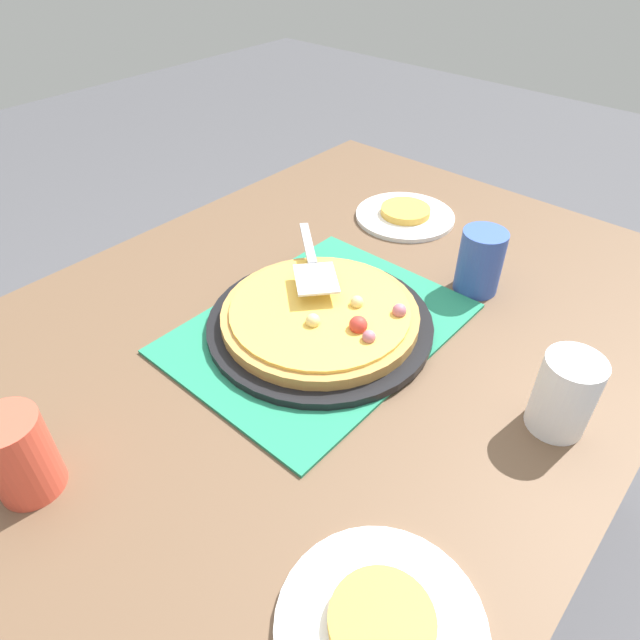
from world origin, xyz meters
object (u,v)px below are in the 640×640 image
object	(u,v)px
plate_near_left	(405,216)
plate_far_right	(381,627)
cup_far	(480,261)
pizza_pan	(320,323)
pizza	(321,314)
cup_near	(19,455)
cup_corner	(565,394)
pizza_server	(313,263)
served_slice_right	(382,622)
served_slice_left	(405,211)

from	to	relation	value
plate_near_left	plate_far_right	world-z (taller)	same
plate_far_right	cup_far	size ratio (longest dim) A/B	1.83
pizza_pan	pizza	distance (m)	0.02
plate_far_right	cup_near	world-z (taller)	cup_near
pizza_pan	cup_near	world-z (taller)	cup_near
cup_corner	plate_near_left	bearing A→B (deg)	-125.46
pizza	cup_corner	xyz separation A→B (m)	(-0.06, 0.38, 0.03)
cup_near	pizza_server	size ratio (longest dim) A/B	0.59
cup_far	pizza_server	size ratio (longest dim) A/B	0.59
pizza_pan	cup_near	xyz separation A→B (m)	(0.47, -0.07, 0.05)
pizza	cup_far	bearing A→B (deg)	153.93
cup_corner	served_slice_right	bearing A→B (deg)	-2.92
pizza_pan	pizza	xyz separation A→B (m)	(-0.00, 0.00, 0.02)
pizza_pan	cup_far	xyz separation A→B (m)	(-0.28, 0.14, 0.05)
served_slice_left	served_slice_right	distance (m)	0.88
pizza_pan	pizza_server	world-z (taller)	pizza_server
pizza_pan	served_slice_left	xyz separation A→B (m)	(-0.42, -0.11, 0.01)
pizza_pan	served_slice_right	size ratio (longest dim) A/B	3.45
cup_near	cup_corner	distance (m)	0.70
served_slice_left	pizza_server	distance (m)	0.36
cup_far	served_slice_right	bearing A→B (deg)	20.73
cup_near	plate_near_left	bearing A→B (deg)	-177.02
plate_near_left	served_slice_left	distance (m)	0.01
pizza_pan	plate_near_left	bearing A→B (deg)	-164.70
pizza	cup_corner	bearing A→B (deg)	99.18
pizza_pan	pizza	bearing A→B (deg)	107.04
plate_far_right	cup_near	xyz separation A→B (m)	(0.15, -0.43, 0.06)
served_slice_left	cup_far	xyz separation A→B (m)	(0.14, 0.25, 0.04)
pizza_pan	cup_far	size ratio (longest dim) A/B	3.17
pizza	pizza_server	bearing A→B (deg)	-129.92
served_slice_left	served_slice_right	bearing A→B (deg)	33.04
pizza	served_slice_right	xyz separation A→B (m)	(0.32, 0.36, -0.02)
served_slice_left	cup_far	size ratio (longest dim) A/B	0.92
plate_near_left	plate_far_right	xyz separation A→B (m)	(0.74, 0.48, 0.00)
pizza_pan	pizza	size ratio (longest dim) A/B	1.15
pizza_pan	cup_near	bearing A→B (deg)	-8.22
pizza_pan	plate_far_right	xyz separation A→B (m)	(0.32, 0.36, -0.01)
cup_near	pizza_server	distance (m)	0.53
pizza	pizza_server	distance (m)	0.11
cup_near	cup_corner	xyz separation A→B (m)	(-0.53, 0.45, 0.00)
cup_near	pizza	bearing A→B (deg)	171.58
plate_far_right	pizza_server	bearing A→B (deg)	-131.10
cup_corner	pizza_server	distance (m)	0.46
cup_far	pizza_server	xyz separation A→B (m)	(0.22, -0.21, 0.01)
plate_far_right	cup_corner	distance (m)	0.39
served_slice_right	pizza	bearing A→B (deg)	-131.34
pizza_pan	plate_far_right	size ratio (longest dim) A/B	1.73
pizza	pizza_server	xyz separation A→B (m)	(-0.06, -0.08, 0.04)
served_slice_right	plate_far_right	bearing A→B (deg)	0.00
pizza	served_slice_left	world-z (taller)	pizza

